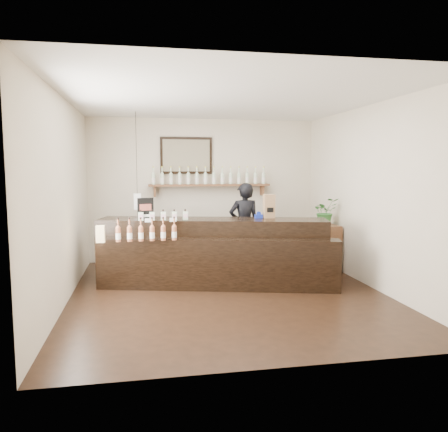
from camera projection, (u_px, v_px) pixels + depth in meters
The scene contains 10 objects.
ground at pixel (227, 293), 6.46m from camera, with size 5.00×5.00×0.00m, color black.
room_shell at pixel (227, 177), 6.27m from camera, with size 5.00×5.00×5.00m.
back_wall_decor at pixel (198, 172), 8.56m from camera, with size 2.66×0.96×1.69m.
counter at pixel (213, 254), 6.94m from camera, with size 3.70×1.84×1.19m.
promo_sign at pixel (146, 209), 6.77m from camera, with size 0.25×0.08×0.35m.
paper_bag at pixel (269, 206), 7.12m from camera, with size 0.18×0.14×0.39m.
tape_dispenser at pixel (259, 216), 7.11m from camera, with size 0.13×0.06×0.11m.
side_cabinet at pixel (324, 247), 7.87m from camera, with size 0.43×0.58×0.82m.
potted_plant at pixel (325, 211), 7.80m from camera, with size 0.43×0.38×0.48m, color #2E6F2C.
shopkeeper at pixel (244, 220), 7.98m from camera, with size 0.65×0.42×1.77m, color black.
Camera 1 is at (-1.18, -6.18, 1.83)m, focal length 35.00 mm.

